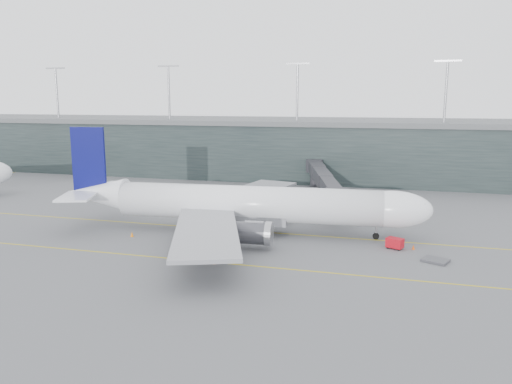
# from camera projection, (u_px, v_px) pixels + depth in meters

# --- Properties ---
(ground) EXTENTS (320.00, 320.00, 0.00)m
(ground) POSITION_uv_depth(u_px,v_px,m) (214.00, 222.00, 84.57)
(ground) COLOR #525257
(ground) RESTS_ON ground
(taxiline_a) EXTENTS (160.00, 0.25, 0.02)m
(taxiline_a) POSITION_uv_depth(u_px,v_px,m) (205.00, 228.00, 80.77)
(taxiline_a) COLOR gold
(taxiline_a) RESTS_ON ground
(taxiline_b) EXTENTS (160.00, 0.25, 0.02)m
(taxiline_b) POSITION_uv_depth(u_px,v_px,m) (161.00, 258.00, 65.61)
(taxiline_b) COLOR gold
(taxiline_b) RESTS_ON ground
(taxiline_lead_main) EXTENTS (0.25, 60.00, 0.02)m
(taxiline_lead_main) POSITION_uv_depth(u_px,v_px,m) (270.00, 201.00, 102.22)
(taxiline_lead_main) COLOR gold
(taxiline_lead_main) RESTS_ON ground
(terminal) EXTENTS (240.00, 36.00, 29.00)m
(terminal) POSITION_uv_depth(u_px,v_px,m) (285.00, 147.00, 138.14)
(terminal) COLOR #1D2728
(terminal) RESTS_ON ground
(main_aircraft) EXTENTS (57.62, 54.00, 16.15)m
(main_aircraft) POSITION_uv_depth(u_px,v_px,m) (246.00, 204.00, 77.11)
(main_aircraft) COLOR white
(main_aircraft) RESTS_ON ground
(jet_bridge) EXTENTS (13.38, 42.91, 6.48)m
(jet_bridge) POSITION_uv_depth(u_px,v_px,m) (329.00, 177.00, 102.30)
(jet_bridge) COLOR #29282D
(jet_bridge) RESTS_ON ground
(gse_cart) EXTENTS (2.60, 2.19, 1.51)m
(gse_cart) POSITION_uv_depth(u_px,v_px,m) (395.00, 243.00, 69.38)
(gse_cart) COLOR #B30C18
(gse_cart) RESTS_ON ground
(baggage_dolly) EXTENTS (3.81, 3.48, 0.31)m
(baggage_dolly) POSITION_uv_depth(u_px,v_px,m) (435.00, 260.00, 63.91)
(baggage_dolly) COLOR #3C3C41
(baggage_dolly) RESTS_ON ground
(uld_a) EXTENTS (2.35, 1.97, 1.96)m
(uld_a) POSITION_uv_depth(u_px,v_px,m) (200.00, 202.00, 96.06)
(uld_a) COLOR #3E3E44
(uld_a) RESTS_ON ground
(uld_b) EXTENTS (2.15, 1.91, 1.65)m
(uld_b) POSITION_uv_depth(u_px,v_px,m) (229.00, 202.00, 96.38)
(uld_b) COLOR #3E3E44
(uld_b) RESTS_ON ground
(uld_c) EXTENTS (2.25, 1.83, 1.98)m
(uld_c) POSITION_uv_depth(u_px,v_px,m) (235.00, 204.00, 93.79)
(uld_c) COLOR #3E3E44
(uld_c) RESTS_ON ground
(cone_nose) EXTENTS (0.43, 0.43, 0.68)m
(cone_nose) POSITION_uv_depth(u_px,v_px,m) (413.00, 247.00, 69.10)
(cone_nose) COLOR #DA4D0C
(cone_nose) RESTS_ON ground
(cone_wing_stbd) EXTENTS (0.50, 0.50, 0.79)m
(cone_wing_stbd) POSITION_uv_depth(u_px,v_px,m) (214.00, 261.00, 63.07)
(cone_wing_stbd) COLOR orange
(cone_wing_stbd) RESTS_ON ground
(cone_wing_port) EXTENTS (0.43, 0.43, 0.69)m
(cone_wing_port) POSITION_uv_depth(u_px,v_px,m) (284.00, 211.00, 91.05)
(cone_wing_port) COLOR orange
(cone_wing_port) RESTS_ON ground
(cone_tail) EXTENTS (0.49, 0.49, 0.78)m
(cone_tail) POSITION_uv_depth(u_px,v_px,m) (132.00, 234.00, 75.50)
(cone_tail) COLOR orange
(cone_tail) RESTS_ON ground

